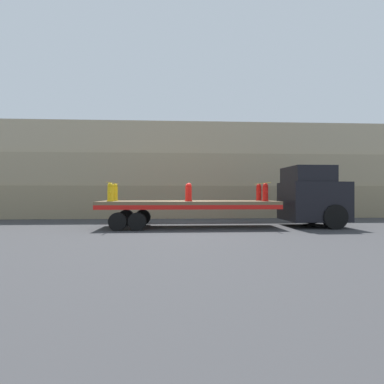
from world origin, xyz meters
TOP-DOWN VIEW (x-y plane):
  - ground_plane at (0.00, 0.00)m, footprint 120.00×120.00m
  - rock_cliff at (0.00, 6.45)m, footprint 60.00×3.30m
  - truck_cab at (6.27, 0.00)m, footprint 2.77×2.68m
  - flatbed_trailer at (-0.50, 0.00)m, footprint 8.48×2.61m
  - fire_hydrant_yellow_near_0 at (-3.64, -0.55)m, footprint 0.33×0.50m
  - fire_hydrant_yellow_far_0 at (-3.64, 0.55)m, footprint 0.33×0.50m
  - fire_hydrant_red_near_1 at (0.00, -0.55)m, footprint 0.33×0.50m
  - fire_hydrant_red_far_1 at (0.00, 0.55)m, footprint 0.33×0.50m
  - fire_hydrant_red_near_2 at (3.64, -0.55)m, footprint 0.33×0.50m
  - fire_hydrant_red_far_2 at (3.64, 0.55)m, footprint 0.33×0.50m
  - cargo_strap_rear at (-3.64, 0.00)m, footprint 0.05×2.71m
  - cargo_strap_middle at (3.64, 0.00)m, footprint 0.05×2.71m

SIDE VIEW (x-z plane):
  - ground_plane at x=0.00m, z-range 0.00..0.00m
  - flatbed_trailer at x=-0.50m, z-range 0.41..1.69m
  - truck_cab at x=6.27m, z-range 0.03..3.00m
  - fire_hydrant_yellow_near_0 at x=-3.64m, z-range 1.27..2.13m
  - fire_hydrant_yellow_far_0 at x=-3.64m, z-range 1.27..2.13m
  - fire_hydrant_red_near_1 at x=0.00m, z-range 1.27..2.13m
  - fire_hydrant_red_far_1 at x=0.00m, z-range 1.27..2.13m
  - fire_hydrant_red_near_2 at x=3.64m, z-range 1.27..2.13m
  - fire_hydrant_red_far_2 at x=3.64m, z-range 1.27..2.13m
  - cargo_strap_rear at x=-3.64m, z-range 2.14..2.15m
  - cargo_strap_middle at x=3.64m, z-range 2.14..2.15m
  - rock_cliff at x=0.00m, z-range 0.00..6.41m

